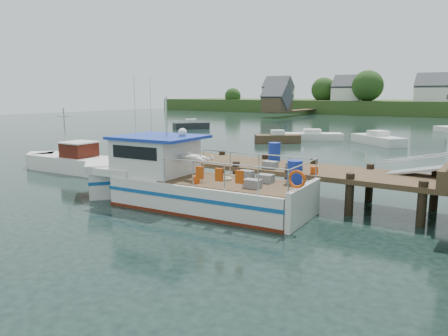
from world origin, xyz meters
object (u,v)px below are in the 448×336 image
Objects in this scene: moored_e at (191,125)px; moored_b at (378,139)px; moored_rowboat at (278,138)px; moored_a at (312,136)px; dock at (417,156)px; work_boat at (71,161)px; lobster_boat at (182,182)px.

moored_b is at bearing 12.99° from moored_e.
moored_b is at bearing 16.98° from moored_rowboat.
moored_b is 1.20× the size of moored_e.
moored_b reaches higher than moored_a.
moored_rowboat is at bearing -149.77° from moored_b.
work_boat is (-18.73, -1.04, -1.66)m from dock.
lobster_boat is at bearing -29.33° from moored_e.
dock is at bearing -67.57° from moored_b.
moored_b is (0.94, 26.08, -0.49)m from lobster_boat.
dock is at bearing 19.03° from lobster_boat.
lobster_boat is 27.05m from moored_a.
moored_b is at bearing 83.83° from lobster_boat.
lobster_boat is 23.34m from moored_rowboat.
work_boat reaches higher than moored_rowboat.
moored_a is at bearing 74.74° from work_boat.
dock reaches higher than moored_a.
moored_e is at bearing 123.61° from lobster_boat.
dock is at bearing -59.57° from moored_rowboat.
lobster_boat reaches higher than moored_a.
moored_e is at bearing 139.73° from dock.
moored_e is (-12.98, 27.91, -0.12)m from work_boat.
lobster_boat is 1.57× the size of work_boat.
moored_rowboat is (3.48, 19.78, -0.14)m from work_boat.
moored_a is at bearing 60.57° from moored_rowboat.
moored_rowboat is 0.68× the size of moored_a.
moored_rowboat is 4.53m from moored_a.
moored_e reaches higher than moored_a.
moored_rowboat is (-15.25, 18.74, -1.80)m from dock.
work_boat is 26.24m from moored_b.
dock is 3.01× the size of moored_b.
dock is at bearing -17.31° from moored_e.
moored_a is at bearing 97.46° from lobster_boat.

